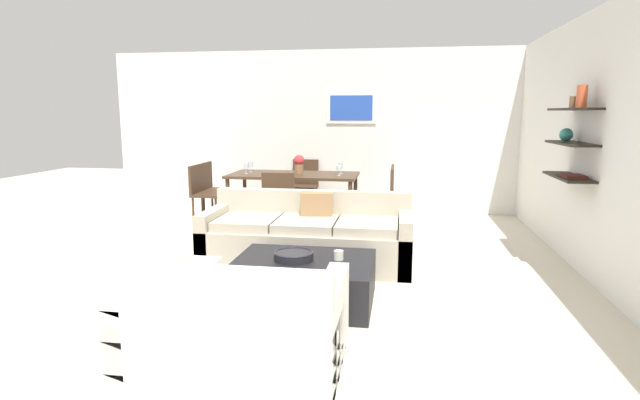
% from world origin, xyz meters
% --- Properties ---
extents(ground_plane, '(18.00, 18.00, 0.00)m').
position_xyz_m(ground_plane, '(0.00, 0.00, 0.00)').
color(ground_plane, beige).
extents(back_wall_unit, '(8.40, 0.09, 2.70)m').
position_xyz_m(back_wall_unit, '(0.30, 3.53, 1.35)').
color(back_wall_unit, silver).
rests_on(back_wall_unit, ground).
extents(right_wall_shelf_unit, '(0.34, 8.20, 2.70)m').
position_xyz_m(right_wall_shelf_unit, '(3.03, 0.60, 1.35)').
color(right_wall_shelf_unit, silver).
rests_on(right_wall_shelf_unit, ground).
extents(sofa_beige, '(2.27, 0.90, 0.78)m').
position_xyz_m(sofa_beige, '(0.13, 0.34, 0.29)').
color(sofa_beige, '#B2A893').
rests_on(sofa_beige, ground).
extents(loveseat_white, '(1.40, 0.90, 0.78)m').
position_xyz_m(loveseat_white, '(0.07, -2.01, 0.29)').
color(loveseat_white, white).
rests_on(loveseat_white, ground).
extents(coffee_table, '(1.23, 0.97, 0.38)m').
position_xyz_m(coffee_table, '(0.29, -0.79, 0.19)').
color(coffee_table, black).
rests_on(coffee_table, ground).
extents(decorative_bowl, '(0.35, 0.35, 0.08)m').
position_xyz_m(decorative_bowl, '(0.21, -0.80, 0.42)').
color(decorative_bowl, black).
rests_on(decorative_bowl, coffee_table).
extents(candle_jar, '(0.09, 0.09, 0.08)m').
position_xyz_m(candle_jar, '(0.60, -0.73, 0.42)').
color(candle_jar, silver).
rests_on(candle_jar, coffee_table).
extents(dining_table, '(1.94, 0.94, 0.75)m').
position_xyz_m(dining_table, '(-0.48, 2.45, 0.68)').
color(dining_table, '#422D1E').
rests_on(dining_table, ground).
extents(dining_chair_right_far, '(0.44, 0.44, 0.88)m').
position_xyz_m(dining_chair_right_far, '(0.89, 2.66, 0.50)').
color(dining_chair_right_far, '#422D1E').
rests_on(dining_chair_right_far, ground).
extents(dining_chair_left_near, '(0.44, 0.44, 0.88)m').
position_xyz_m(dining_chair_left_near, '(-1.86, 2.23, 0.50)').
color(dining_chair_left_near, '#422D1E').
rests_on(dining_chair_left_near, ground).
extents(dining_chair_foot, '(0.44, 0.44, 0.88)m').
position_xyz_m(dining_chair_foot, '(-0.48, 1.57, 0.50)').
color(dining_chair_foot, '#422D1E').
rests_on(dining_chair_foot, ground).
extents(dining_chair_left_far, '(0.44, 0.44, 0.88)m').
position_xyz_m(dining_chair_left_far, '(-1.86, 2.66, 0.50)').
color(dining_chair_left_far, '#422D1E').
rests_on(dining_chair_left_far, ground).
extents(dining_chair_right_near, '(0.44, 0.44, 0.88)m').
position_xyz_m(dining_chair_right_near, '(0.89, 2.23, 0.50)').
color(dining_chair_right_near, '#422D1E').
rests_on(dining_chair_right_near, ground).
extents(dining_chair_head, '(0.44, 0.44, 0.88)m').
position_xyz_m(dining_chair_head, '(-0.48, 3.32, 0.50)').
color(dining_chair_head, '#422D1E').
rests_on(dining_chair_head, ground).
extents(wine_glass_right_far, '(0.07, 0.07, 0.17)m').
position_xyz_m(wine_glass_right_far, '(0.22, 2.56, 0.88)').
color(wine_glass_right_far, silver).
rests_on(wine_glass_right_far, dining_table).
extents(wine_glass_left_near, '(0.07, 0.07, 0.16)m').
position_xyz_m(wine_glass_left_near, '(-1.19, 2.33, 0.86)').
color(wine_glass_left_near, silver).
rests_on(wine_glass_left_near, dining_table).
extents(wine_glass_right_near, '(0.07, 0.07, 0.15)m').
position_xyz_m(wine_glass_right_near, '(0.22, 2.33, 0.86)').
color(wine_glass_right_near, silver).
rests_on(wine_glass_right_near, dining_table).
extents(wine_glass_left_far, '(0.08, 0.08, 0.17)m').
position_xyz_m(wine_glass_left_far, '(-1.19, 2.56, 0.87)').
color(wine_glass_left_far, silver).
rests_on(wine_glass_left_far, dining_table).
extents(wine_glass_head, '(0.08, 0.08, 0.15)m').
position_xyz_m(wine_glass_head, '(-0.48, 2.86, 0.86)').
color(wine_glass_head, silver).
rests_on(wine_glass_head, dining_table).
extents(centerpiece_vase, '(0.16, 0.16, 0.29)m').
position_xyz_m(centerpiece_vase, '(-0.41, 2.48, 0.91)').
color(centerpiece_vase, olive).
rests_on(centerpiece_vase, dining_table).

